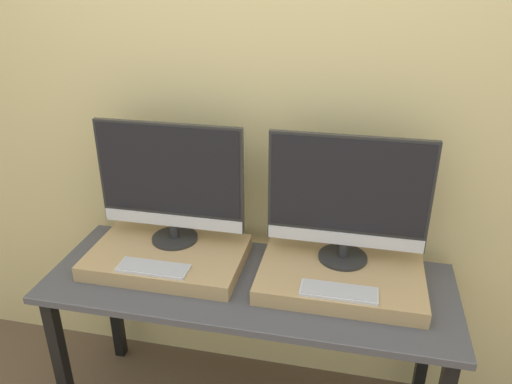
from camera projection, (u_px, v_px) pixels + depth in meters
The scene contains 8 objects.
wall_back at pixel (267, 129), 2.16m from camera, with size 8.00×0.04×2.60m.
workbench at pixel (249, 298), 2.09m from camera, with size 1.68×0.61×0.76m.
wooden_riser_left at pixel (168, 257), 2.16m from camera, with size 0.66×0.42×0.07m.
monitor_left at pixel (170, 181), 2.11m from camera, with size 0.64×0.20×0.54m.
keyboard_left at pixel (153, 268), 2.01m from camera, with size 0.29×0.10×0.01m.
wooden_riser_right at pixel (340, 278), 2.01m from camera, with size 0.66×0.42×0.07m.
monitor_right at pixel (348, 197), 1.97m from camera, with size 0.64×0.20×0.54m.
keyboard_right at pixel (339, 292), 1.87m from camera, with size 0.29×0.10×0.01m.
Camera 1 is at (0.39, -1.36, 1.96)m, focal length 35.00 mm.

